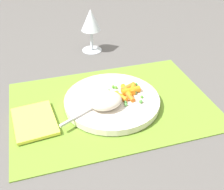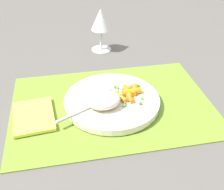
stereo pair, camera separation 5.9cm
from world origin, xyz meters
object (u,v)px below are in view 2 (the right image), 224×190
rice_mound (103,100)px  fork (99,103)px  plate (112,101)px  wine_glass (101,21)px  carrot_portion (129,92)px  napkin (34,116)px

rice_mound → fork: 0.02m
plate → fork: (-0.04, -0.02, 0.01)m
fork → wine_glass: wine_glass is taller
fork → carrot_portion: bearing=17.4°
rice_mound → napkin: bearing=177.0°
carrot_portion → fork: carrot_portion is taller
plate → napkin: size_ratio=1.91×
rice_mound → plate: bearing=45.9°
carrot_portion → napkin: size_ratio=0.59×
rice_mound → carrot_portion: bearing=25.6°
fork → napkin: 0.16m
napkin → rice_mound: bearing=-3.0°
rice_mound → napkin: rice_mound is taller
plate → wine_glass: size_ratio=1.66×
plate → fork: size_ratio=1.35×
fork → napkin: fork is taller
rice_mound → fork: (-0.01, 0.01, -0.02)m
plate → rice_mound: (-0.03, -0.03, 0.03)m
plate → wine_glass: bearing=85.7°
rice_mound → wine_glass: 0.37m
fork → plate: bearing=26.7°
plate → rice_mound: bearing=-134.1°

